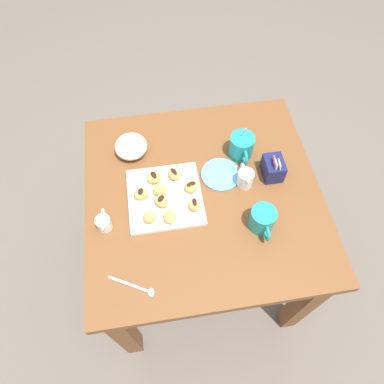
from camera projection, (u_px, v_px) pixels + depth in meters
ground_plane at (200, 261)px, 1.93m from camera, size 8.00×8.00×0.00m
dining_table at (202, 211)px, 1.43m from camera, size 0.86×0.87×0.73m
pastry_plate_square at (165, 198)px, 1.29m from camera, size 0.27×0.27×0.02m
coffee_mug_teal_left at (242, 146)px, 1.36m from camera, size 0.13×0.09×0.15m
coffee_mug_teal_right at (263, 219)px, 1.20m from camera, size 0.13×0.09×0.09m
cream_pitcher_white at (245, 178)px, 1.30m from camera, size 0.10×0.06×0.07m
sugar_caddy at (273, 168)px, 1.32m from camera, size 0.09×0.07×0.11m
ice_cream_bowl at (131, 146)px, 1.38m from camera, size 0.13×0.13×0.10m
chocolate_sauce_pitcher at (104, 223)px, 1.21m from camera, size 0.09×0.05×0.06m
saucer_sky_left at (221, 175)px, 1.35m from camera, size 0.15×0.15×0.01m
loose_spoon_near_saucer at (137, 287)px, 1.13m from camera, size 0.09×0.14×0.01m
beignet_0 at (161, 201)px, 1.25m from camera, size 0.07×0.07×0.04m
chocolate_drizzle_0 at (161, 199)px, 1.24m from camera, size 0.04×0.03×0.00m
beignet_1 at (170, 217)px, 1.22m from camera, size 0.06×0.05×0.03m
beignet_2 at (141, 194)px, 1.27m from camera, size 0.04×0.06×0.04m
chocolate_drizzle_2 at (141, 191)px, 1.25m from camera, size 0.03×0.02×0.00m
beignet_3 at (195, 205)px, 1.24m from camera, size 0.05×0.05×0.04m
chocolate_drizzle_3 at (195, 202)px, 1.23m from camera, size 0.03×0.02×0.00m
beignet_4 at (160, 190)px, 1.28m from camera, size 0.05×0.05×0.04m
beignet_5 at (154, 178)px, 1.31m from camera, size 0.07×0.07×0.03m
chocolate_drizzle_5 at (154, 175)px, 1.29m from camera, size 0.04×0.03×0.00m
beignet_6 at (191, 187)px, 1.29m from camera, size 0.07×0.07×0.03m
chocolate_drizzle_6 at (191, 184)px, 1.27m from camera, size 0.03×0.04×0.00m
beignet_7 at (150, 217)px, 1.22m from camera, size 0.06×0.06×0.04m
beignet_8 at (174, 174)px, 1.31m from camera, size 0.06×0.06×0.04m
chocolate_drizzle_8 at (174, 171)px, 1.30m from camera, size 0.04×0.03×0.00m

